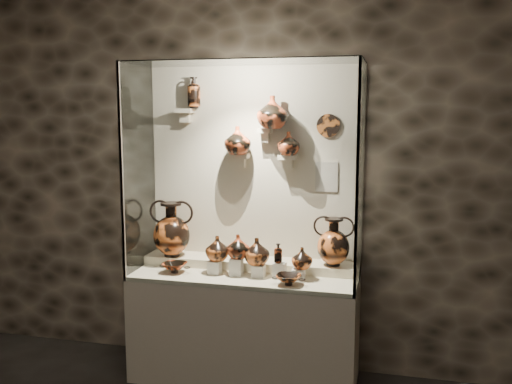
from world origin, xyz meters
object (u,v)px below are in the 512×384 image
jug_a (217,248)px  jug_e (302,258)px  kylix_left (175,267)px  ovoid_vase_a (238,140)px  jug_b (238,246)px  lekythos_small (278,252)px  jug_c (257,251)px  ovoid_vase_b (272,112)px  amphora_left (172,229)px  lekythos_tall (194,91)px  kylix_right (289,279)px  amphora_right (334,242)px  ovoid_vase_c (289,143)px

jug_a → jug_e: 0.65m
kylix_left → ovoid_vase_a: ovoid_vase_a is taller
jug_b → lekythos_small: jug_b is taller
jug_c → ovoid_vase_a: ovoid_vase_a is taller
lekythos_small → ovoid_vase_b: size_ratio=0.66×
amphora_left → ovoid_vase_a: (0.53, 0.07, 0.71)m
amphora_left → ovoid_vase_a: size_ratio=2.03×
ovoid_vase_a → lekythos_tall: bearing=-167.2°
amphora_left → lekythos_tall: size_ratio=1.59×
lekythos_small → jug_c: bearing=169.9°
ovoid_vase_b → jug_c: bearing=-86.7°
kylix_right → amphora_left: bearing=165.8°
lekythos_small → lekythos_tall: (-0.74, 0.30, 1.17)m
amphora_right → ovoid_vase_b: 1.07m
jug_c → ovoid_vase_a: size_ratio=0.93×
ovoid_vase_c → lekythos_tall: bearing=158.0°
amphora_left → ovoid_vase_b: bearing=17.1°
jug_e → ovoid_vase_a: (-0.54, 0.22, 0.84)m
amphora_left → jug_e: bearing=5.0°
jug_b → ovoid_vase_c: size_ratio=1.01×
jug_b → jug_c: jug_b is taller
lekythos_small → ovoid_vase_c: ovoid_vase_c is taller
amphora_right → ovoid_vase_c: size_ratio=2.05×
jug_a → ovoid_vase_b: ovoid_vase_b is taller
amphora_right → ovoid_vase_c: (-0.36, 0.06, 0.72)m
jug_e → jug_a: bearing=-157.0°
amphora_right → lekythos_tall: 1.59m
amphora_right → lekythos_tall: lekythos_tall is taller
jug_c → ovoid_vase_b: 1.04m
amphora_right → ovoid_vase_a: bearing=-177.1°
jug_c → jug_e: jug_c is taller
jug_b → lekythos_tall: bearing=144.1°
amphora_right → kylix_left: (-1.17, -0.24, -0.20)m
amphora_left → kylix_left: size_ratio=1.85×
ovoid_vase_a → ovoid_vase_b: ovoid_vase_b is taller
jug_a → jug_b: bearing=-24.7°
lekythos_small → amphora_right: bearing=28.3°
kylix_left → ovoid_vase_b: (0.70, 0.27, 1.16)m
amphora_left → jug_b: bearing=-1.9°
amphora_right → jug_e: size_ratio=2.29×
kylix_left → ovoid_vase_b: size_ratio=0.96×
ovoid_vase_a → kylix_left: bearing=-125.8°
jug_c → amphora_right: bearing=-5.5°
lekythos_small → ovoid_vase_b: (-0.10, 0.24, 1.01)m
jug_c → amphora_left: bearing=144.4°
jug_e → ovoid_vase_b: ovoid_vase_b is taller
amphora_left → kylix_right: size_ratio=1.90×
kylix_left → jug_c: bearing=-14.0°
jug_a → jug_b: (0.16, -0.01, 0.03)m
amphora_right → kylix_right: bearing=-123.4°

